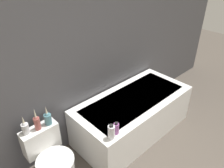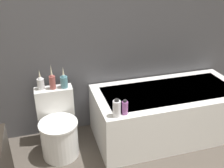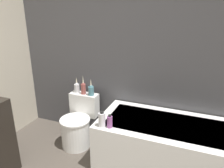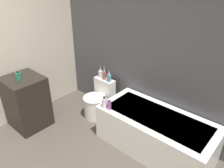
{
  "view_description": "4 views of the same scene",
  "coord_description": "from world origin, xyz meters",
  "px_view_note": "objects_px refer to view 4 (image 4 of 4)",
  "views": [
    {
      "loc": [
        -1.17,
        0.28,
        2.26
      ],
      "look_at": [
        0.19,
        1.72,
        1.04
      ],
      "focal_mm": 35.0,
      "sensor_mm": 36.0,
      "label": 1
    },
    {
      "loc": [
        -0.66,
        -0.47,
        1.93
      ],
      "look_at": [
        -0.02,
        1.72,
        0.8
      ],
      "focal_mm": 42.0,
      "sensor_mm": 36.0,
      "label": 2
    },
    {
      "loc": [
        0.83,
        -0.38,
        1.81
      ],
      "look_at": [
        -0.01,
        1.71,
        0.99
      ],
      "focal_mm": 35.0,
      "sensor_mm": 36.0,
      "label": 3
    },
    {
      "loc": [
        1.85,
        -0.47,
        2.4
      ],
      "look_at": [
        0.01,
        1.6,
        0.94
      ],
      "focal_mm": 35.0,
      "sensor_mm": 36.0,
      "label": 4
    }
  ],
  "objects_px": {
    "soap_bottle_glass": "(19,76)",
    "vase_silver": "(104,75)",
    "vase_bronze": "(109,77)",
    "shampoo_bottle_short": "(109,105)",
    "shampoo_bottle_tall": "(104,103)",
    "toilet": "(97,102)",
    "bathtub": "(155,132)",
    "vase_gold": "(100,73)"
  },
  "relations": [
    {
      "from": "soap_bottle_glass",
      "to": "vase_silver",
      "type": "relative_size",
      "value": 0.51
    },
    {
      "from": "vase_bronze",
      "to": "shampoo_bottle_short",
      "type": "relative_size",
      "value": 1.54
    },
    {
      "from": "shampoo_bottle_tall",
      "to": "toilet",
      "type": "bearing_deg",
      "value": 145.4
    },
    {
      "from": "bathtub",
      "to": "soap_bottle_glass",
      "type": "relative_size",
      "value": 12.1
    },
    {
      "from": "vase_silver",
      "to": "shampoo_bottle_tall",
      "type": "bearing_deg",
      "value": -46.58
    },
    {
      "from": "vase_bronze",
      "to": "shampoo_bottle_short",
      "type": "height_order",
      "value": "vase_bronze"
    },
    {
      "from": "soap_bottle_glass",
      "to": "shampoo_bottle_tall",
      "type": "distance_m",
      "value": 1.4
    },
    {
      "from": "bathtub",
      "to": "soap_bottle_glass",
      "type": "height_order",
      "value": "soap_bottle_glass"
    },
    {
      "from": "bathtub",
      "to": "shampoo_bottle_short",
      "type": "xyz_separation_m",
      "value": [
        -0.63,
        -0.31,
        0.35
      ]
    },
    {
      "from": "shampoo_bottle_tall",
      "to": "bathtub",
      "type": "bearing_deg",
      "value": 24.25
    },
    {
      "from": "shampoo_bottle_short",
      "to": "vase_bronze",
      "type": "bearing_deg",
      "value": 132.37
    },
    {
      "from": "shampoo_bottle_tall",
      "to": "shampoo_bottle_short",
      "type": "xyz_separation_m",
      "value": [
        0.08,
        0.01,
        -0.01
      ]
    },
    {
      "from": "bathtub",
      "to": "vase_silver",
      "type": "height_order",
      "value": "vase_silver"
    },
    {
      "from": "vase_gold",
      "to": "vase_silver",
      "type": "relative_size",
      "value": 0.82
    },
    {
      "from": "toilet",
      "to": "vase_bronze",
      "type": "xyz_separation_m",
      "value": [
        0.12,
        0.19,
        0.46
      ]
    },
    {
      "from": "toilet",
      "to": "shampoo_bottle_short",
      "type": "relative_size",
      "value": 4.38
    },
    {
      "from": "bathtub",
      "to": "vase_bronze",
      "type": "height_order",
      "value": "vase_bronze"
    },
    {
      "from": "vase_gold",
      "to": "vase_silver",
      "type": "distance_m",
      "value": 0.12
    },
    {
      "from": "toilet",
      "to": "vase_gold",
      "type": "distance_m",
      "value": 0.52
    },
    {
      "from": "soap_bottle_glass",
      "to": "vase_gold",
      "type": "xyz_separation_m",
      "value": [
        0.55,
        1.23,
        -0.21
      ]
    },
    {
      "from": "vase_gold",
      "to": "vase_bronze",
      "type": "xyz_separation_m",
      "value": [
        0.24,
        -0.03,
        0.0
      ]
    },
    {
      "from": "vase_silver",
      "to": "shampoo_bottle_short",
      "type": "xyz_separation_m",
      "value": [
        0.61,
        -0.54,
        -0.11
      ]
    },
    {
      "from": "bathtub",
      "to": "shampoo_bottle_tall",
      "type": "relative_size",
      "value": 9.26
    },
    {
      "from": "vase_gold",
      "to": "soap_bottle_glass",
      "type": "bearing_deg",
      "value": -114.1
    },
    {
      "from": "toilet",
      "to": "shampoo_bottle_tall",
      "type": "bearing_deg",
      "value": -34.6
    },
    {
      "from": "vase_silver",
      "to": "shampoo_bottle_short",
      "type": "relative_size",
      "value": 1.79
    },
    {
      "from": "toilet",
      "to": "vase_silver",
      "type": "xyz_separation_m",
      "value": [
        -0.0,
        0.19,
        0.47
      ]
    },
    {
      "from": "shampoo_bottle_tall",
      "to": "vase_bronze",
      "type": "bearing_deg",
      "value": 126.44
    },
    {
      "from": "vase_silver",
      "to": "vase_bronze",
      "type": "height_order",
      "value": "vase_silver"
    },
    {
      "from": "vase_silver",
      "to": "bathtub",
      "type": "bearing_deg",
      "value": -10.82
    },
    {
      "from": "vase_bronze",
      "to": "bathtub",
      "type": "bearing_deg",
      "value": -11.76
    },
    {
      "from": "toilet",
      "to": "shampoo_bottle_short",
      "type": "xyz_separation_m",
      "value": [
        0.61,
        -0.35,
        0.36
      ]
    },
    {
      "from": "toilet",
      "to": "vase_bronze",
      "type": "relative_size",
      "value": 2.85
    },
    {
      "from": "shampoo_bottle_tall",
      "to": "vase_silver",
      "type": "bearing_deg",
      "value": 133.42
    },
    {
      "from": "vase_bronze",
      "to": "shampoo_bottle_tall",
      "type": "distance_m",
      "value": 0.69
    },
    {
      "from": "soap_bottle_glass",
      "to": "toilet",
      "type": "bearing_deg",
      "value": 56.55
    },
    {
      "from": "vase_silver",
      "to": "toilet",
      "type": "bearing_deg",
      "value": -90.0
    },
    {
      "from": "bathtub",
      "to": "shampoo_bottle_tall",
      "type": "xyz_separation_m",
      "value": [
        -0.71,
        -0.32,
        0.37
      ]
    },
    {
      "from": "bathtub",
      "to": "vase_silver",
      "type": "distance_m",
      "value": 1.34
    },
    {
      "from": "vase_gold",
      "to": "vase_bronze",
      "type": "relative_size",
      "value": 0.95
    },
    {
      "from": "vase_silver",
      "to": "shampoo_bottle_short",
      "type": "bearing_deg",
      "value": -41.66
    },
    {
      "from": "bathtub",
      "to": "vase_silver",
      "type": "bearing_deg",
      "value": 169.18
    }
  ]
}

